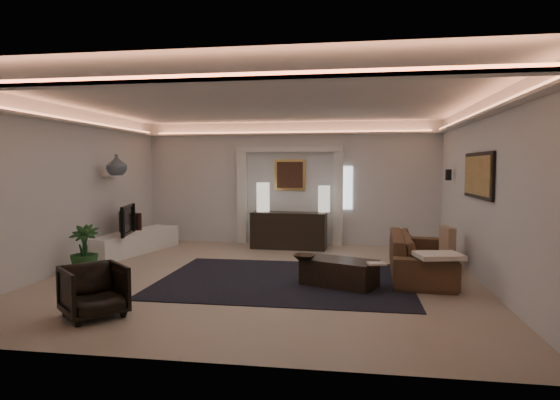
# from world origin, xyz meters

# --- Properties ---
(floor) EXTENTS (7.00, 7.00, 0.00)m
(floor) POSITION_xyz_m (0.00, 0.00, 0.00)
(floor) COLOR gray
(floor) RESTS_ON ground
(ceiling) EXTENTS (7.00, 7.00, 0.00)m
(ceiling) POSITION_xyz_m (0.00, 0.00, 2.90)
(ceiling) COLOR white
(ceiling) RESTS_ON ground
(wall_back) EXTENTS (7.00, 0.00, 7.00)m
(wall_back) POSITION_xyz_m (0.00, 3.50, 1.45)
(wall_back) COLOR silver
(wall_back) RESTS_ON ground
(wall_front) EXTENTS (7.00, 0.00, 7.00)m
(wall_front) POSITION_xyz_m (0.00, -3.50, 1.45)
(wall_front) COLOR silver
(wall_front) RESTS_ON ground
(wall_left) EXTENTS (0.00, 7.00, 7.00)m
(wall_left) POSITION_xyz_m (-3.50, 0.00, 1.45)
(wall_left) COLOR silver
(wall_left) RESTS_ON ground
(wall_right) EXTENTS (0.00, 7.00, 7.00)m
(wall_right) POSITION_xyz_m (3.50, 0.00, 1.45)
(wall_right) COLOR silver
(wall_right) RESTS_ON ground
(cove_soffit) EXTENTS (7.00, 7.00, 0.04)m
(cove_soffit) POSITION_xyz_m (0.00, 0.00, 2.62)
(cove_soffit) COLOR silver
(cove_soffit) RESTS_ON ceiling
(daylight_slit) EXTENTS (0.25, 0.03, 1.00)m
(daylight_slit) POSITION_xyz_m (1.35, 3.48, 1.35)
(daylight_slit) COLOR white
(daylight_slit) RESTS_ON wall_back
(area_rug) EXTENTS (4.00, 3.00, 0.01)m
(area_rug) POSITION_xyz_m (0.40, -0.20, 0.01)
(area_rug) COLOR black
(area_rug) RESTS_ON ground
(pilaster_left) EXTENTS (0.22, 0.20, 2.20)m
(pilaster_left) POSITION_xyz_m (-1.15, 3.40, 1.10)
(pilaster_left) COLOR silver
(pilaster_left) RESTS_ON ground
(pilaster_right) EXTENTS (0.22, 0.20, 2.20)m
(pilaster_right) POSITION_xyz_m (1.15, 3.40, 1.10)
(pilaster_right) COLOR silver
(pilaster_right) RESTS_ON ground
(alcove_header) EXTENTS (2.52, 0.20, 0.12)m
(alcove_header) POSITION_xyz_m (0.00, 3.40, 2.25)
(alcove_header) COLOR silver
(alcove_header) RESTS_ON wall_back
(painting_frame) EXTENTS (0.74, 0.04, 0.74)m
(painting_frame) POSITION_xyz_m (0.00, 3.47, 1.65)
(painting_frame) COLOR tan
(painting_frame) RESTS_ON wall_back
(painting_canvas) EXTENTS (0.62, 0.02, 0.62)m
(painting_canvas) POSITION_xyz_m (0.00, 3.44, 1.65)
(painting_canvas) COLOR #4C2D1E
(painting_canvas) RESTS_ON wall_back
(art_panel_frame) EXTENTS (0.04, 1.64, 0.74)m
(art_panel_frame) POSITION_xyz_m (3.47, 0.30, 1.70)
(art_panel_frame) COLOR black
(art_panel_frame) RESTS_ON wall_right
(art_panel_gold) EXTENTS (0.02, 1.50, 0.62)m
(art_panel_gold) POSITION_xyz_m (3.44, 0.30, 1.70)
(art_panel_gold) COLOR tan
(art_panel_gold) RESTS_ON wall_right
(wall_sconce) EXTENTS (0.12, 0.12, 0.22)m
(wall_sconce) POSITION_xyz_m (3.38, 2.20, 1.68)
(wall_sconce) COLOR black
(wall_sconce) RESTS_ON wall_right
(wall_niche) EXTENTS (0.10, 0.55, 0.04)m
(wall_niche) POSITION_xyz_m (-3.44, 1.40, 1.65)
(wall_niche) COLOR silver
(wall_niche) RESTS_ON wall_left
(console) EXTENTS (1.71, 0.62, 0.84)m
(console) POSITION_xyz_m (0.07, 2.77, 0.40)
(console) COLOR black
(console) RESTS_ON ground
(lamp_left) EXTENTS (0.38, 0.38, 0.66)m
(lamp_left) POSITION_xyz_m (-0.55, 2.91, 1.09)
(lamp_left) COLOR beige
(lamp_left) RESTS_ON console
(lamp_right) EXTENTS (0.30, 0.30, 0.60)m
(lamp_right) POSITION_xyz_m (0.84, 3.01, 1.09)
(lamp_right) COLOR beige
(lamp_right) RESTS_ON console
(media_ledge) EXTENTS (1.12, 2.55, 0.46)m
(media_ledge) POSITION_xyz_m (-3.15, 1.75, 0.23)
(media_ledge) COLOR white
(media_ledge) RESTS_ON ground
(tv) EXTENTS (1.06, 0.39, 0.61)m
(tv) POSITION_xyz_m (-3.15, 1.28, 0.75)
(tv) COLOR black
(tv) RESTS_ON media_ledge
(figurine) EXTENTS (0.18, 0.18, 0.37)m
(figurine) POSITION_xyz_m (-3.15, 1.98, 0.64)
(figurine) COLOR black
(figurine) RESTS_ON media_ledge
(ginger_jar) EXTENTS (0.48, 0.48, 0.42)m
(ginger_jar) POSITION_xyz_m (-3.15, 1.08, 1.88)
(ginger_jar) COLOR #45536B
(ginger_jar) RESTS_ON wall_niche
(plant) EXTENTS (0.58, 0.58, 0.85)m
(plant) POSITION_xyz_m (-3.05, -0.30, 0.42)
(plant) COLOR #193E19
(plant) RESTS_ON ground
(sofa) EXTENTS (2.46, 1.07, 0.71)m
(sofa) POSITION_xyz_m (2.61, 0.48, 0.35)
(sofa) COLOR #40251B
(sofa) RESTS_ON ground
(throw_blanket) EXTENTS (0.72, 0.64, 0.07)m
(throw_blanket) POSITION_xyz_m (2.72, -0.62, 0.55)
(throw_blanket) COLOR silver
(throw_blanket) RESTS_ON sofa
(throw_pillow) EXTENTS (0.21, 0.47, 0.45)m
(throw_pillow) POSITION_xyz_m (3.15, 0.98, 0.55)
(throw_pillow) COLOR tan
(throw_pillow) RESTS_ON sofa
(coffee_table) EXTENTS (1.25, 0.99, 0.41)m
(coffee_table) POSITION_xyz_m (1.28, -0.42, 0.20)
(coffee_table) COLOR black
(coffee_table) RESTS_ON ground
(bowl) EXTENTS (0.39, 0.39, 0.08)m
(bowl) POSITION_xyz_m (0.75, -0.51, 0.45)
(bowl) COLOR black
(bowl) RESTS_ON coffee_table
(magazine) EXTENTS (0.29, 0.24, 0.03)m
(magazine) POSITION_xyz_m (1.83, -0.72, 0.42)
(magazine) COLOR beige
(magazine) RESTS_ON coffee_table
(armchair) EXTENTS (0.98, 0.98, 0.64)m
(armchair) POSITION_xyz_m (-1.65, -2.39, 0.32)
(armchair) COLOR black
(armchair) RESTS_ON ground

